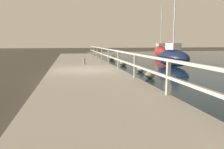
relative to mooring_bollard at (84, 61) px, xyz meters
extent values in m
plane|color=#4C473D|center=(-0.12, -2.98, -0.56)|extent=(120.00, 120.00, 0.00)
cube|color=beige|center=(-0.12, -2.98, -0.39)|extent=(4.03, 36.00, 0.33)
cube|color=beige|center=(1.79, -9.46, 0.30)|extent=(0.10, 0.10, 1.06)
cube|color=beige|center=(1.79, -6.22, 0.30)|extent=(0.10, 0.10, 1.06)
cube|color=beige|center=(1.79, -2.98, 0.30)|extent=(0.10, 0.10, 1.06)
cube|color=beige|center=(1.79, 0.26, 0.30)|extent=(0.10, 0.10, 1.06)
cube|color=beige|center=(1.79, 3.50, 0.30)|extent=(0.10, 0.10, 1.06)
cube|color=beige|center=(1.79, 6.74, 0.30)|extent=(0.10, 0.10, 1.06)
cube|color=beige|center=(1.79, 9.98, 0.30)|extent=(0.10, 0.10, 1.06)
cube|color=beige|center=(1.79, 13.22, 0.30)|extent=(0.10, 0.10, 1.06)
cube|color=beige|center=(1.79, -2.98, 0.79)|extent=(0.09, 32.50, 0.08)
cube|color=beige|center=(1.79, -2.98, 0.30)|extent=(0.09, 32.50, 0.08)
ellipsoid|color=gray|center=(3.35, -2.33, -0.39)|extent=(0.46, 0.42, 0.35)
ellipsoid|color=gray|center=(3.23, 1.62, -0.34)|extent=(0.58, 0.52, 0.43)
ellipsoid|color=gray|center=(3.38, 7.30, -0.27)|extent=(0.77, 0.69, 0.58)
ellipsoid|color=#666056|center=(2.23, 2.88, -0.42)|extent=(0.37, 0.33, 0.28)
ellipsoid|color=gray|center=(3.07, -4.70, -0.37)|extent=(0.52, 0.46, 0.39)
cylinder|color=gray|center=(0.00, 0.00, -0.05)|extent=(0.17, 0.17, 0.35)
sphere|color=gray|center=(0.00, 0.00, 0.15)|extent=(0.15, 0.15, 0.15)
ellipsoid|color=red|center=(10.57, 11.27, 0.12)|extent=(1.83, 4.12, 1.34)
cube|color=beige|center=(10.57, 11.27, 0.97)|extent=(1.10, 1.53, 0.38)
cylinder|color=silver|center=(10.57, 11.27, 3.30)|extent=(0.09, 0.09, 5.03)
ellipsoid|color=#192347|center=(6.77, 0.20, 0.10)|extent=(2.14, 3.37, 1.29)
cube|color=silver|center=(6.77, 0.20, 0.99)|extent=(1.07, 1.05, 0.49)
cylinder|color=silver|center=(6.77, 0.20, 4.22)|extent=(0.09, 0.09, 6.97)
camera|label=1|loc=(-1.00, -15.25, 1.30)|focal=35.00mm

